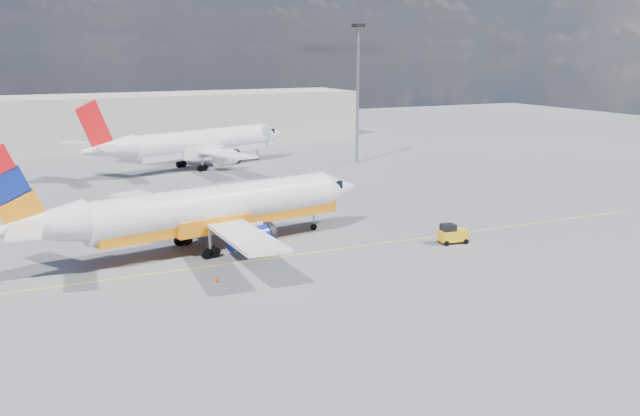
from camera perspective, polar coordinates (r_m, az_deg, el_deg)
name	(u,v)px	position (r m, az deg, el deg)	size (l,w,h in m)	color
ground	(317,265)	(51.81, -0.28, -4.57)	(240.00, 240.00, 0.00)	#5C5C61
taxi_line	(300,254)	(54.42, -1.63, -3.72)	(70.00, 0.15, 0.01)	yellow
terminal_main	(152,118)	(123.10, -13.29, 6.99)	(70.00, 14.00, 8.00)	beige
main_jet	(206,210)	(55.57, -9.15, -0.17)	(31.46, 24.31, 9.49)	white
second_jet	(196,144)	(94.49, -9.86, 5.07)	(31.63, 23.93, 9.66)	white
gse_tug	(452,234)	(58.22, 10.51, -2.07)	(2.39, 1.65, 1.61)	black
traffic_cone	(217,280)	(48.23, -8.27, -5.69)	(0.38, 0.38, 0.53)	white
floodlight_mast	(358,81)	(97.74, 3.03, 10.14)	(1.36, 1.36, 18.59)	gray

